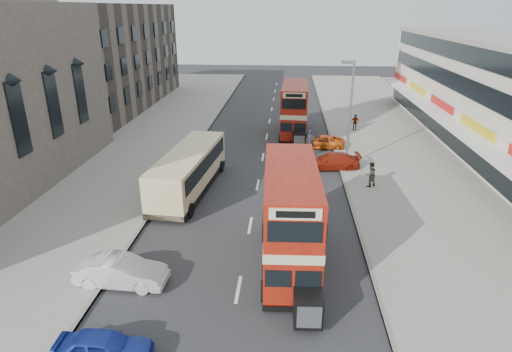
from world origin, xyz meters
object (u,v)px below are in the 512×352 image
at_px(coach, 189,170).
at_px(car_left_front, 121,272).
at_px(car_right_b, 322,142).
at_px(cyclist, 310,147).
at_px(pedestrian_near, 370,174).
at_px(street_lamp, 350,107).
at_px(bus_main, 290,218).
at_px(pedestrian_far, 355,122).
at_px(car_right_a, 331,161).
at_px(bus_second, 295,110).
at_px(car_left_near, 104,348).

relative_size(coach, car_left_front, 2.48).
relative_size(car_right_b, cyclist, 1.73).
height_order(car_right_b, pedestrian_near, pedestrian_near).
bearing_deg(car_right_b, cyclist, -19.89).
xyz_separation_m(street_lamp, pedestrian_near, (1.20, -4.00, -3.76)).
relative_size(coach, cyclist, 4.39).
height_order(bus_main, pedestrian_far, bus_main).
bearing_deg(pedestrian_near, bus_main, 32.51).
bearing_deg(bus_main, cyclist, -97.93).
xyz_separation_m(bus_main, pedestrian_near, (5.49, 9.85, -1.50)).
distance_m(street_lamp, car_right_a, 4.32).
bearing_deg(bus_main, car_right_b, -100.62).
bearing_deg(pedestrian_far, coach, -126.68).
xyz_separation_m(car_left_front, pedestrian_far, (13.95, 26.65, 0.26)).
bearing_deg(bus_main, car_right_a, -105.39).
distance_m(street_lamp, pedestrian_near, 5.62).
relative_size(car_right_a, pedestrian_far, 2.77).
bearing_deg(bus_second, pedestrian_near, 113.74).
distance_m(pedestrian_near, cyclist, 7.47).
bearing_deg(bus_second, pedestrian_far, -160.80).
bearing_deg(car_left_near, car_right_b, -20.49).
height_order(car_left_near, car_right_b, car_left_near).
bearing_deg(coach, car_left_near, -83.63).
height_order(bus_second, coach, bus_second).
distance_m(car_right_b, cyclist, 2.77).
bearing_deg(car_left_front, coach, -1.60).
relative_size(pedestrian_near, cyclist, 0.76).
bearing_deg(bus_second, car_right_b, 124.38).
bearing_deg(cyclist, car_left_near, -101.93).
distance_m(coach, car_left_near, 15.09).
bearing_deg(car_left_near, bus_second, -13.59).
relative_size(street_lamp, pedestrian_near, 4.65).
xyz_separation_m(bus_second, cyclist, (1.29, -6.33, -1.64)).
relative_size(bus_main, car_left_front, 2.14).
xyz_separation_m(coach, car_right_a, (9.93, 4.98, -0.92)).
bearing_deg(car_left_near, pedestrian_far, -22.99).
relative_size(bus_second, car_left_front, 2.14).
height_order(car_right_a, pedestrian_near, pedestrian_near).
relative_size(bus_main, pedestrian_far, 5.59).
bearing_deg(car_right_a, bus_main, -17.06).
height_order(coach, pedestrian_near, coach).
bearing_deg(street_lamp, pedestrian_near, -73.24).
height_order(pedestrian_near, cyclist, cyclist).
xyz_separation_m(bus_main, bus_second, (0.37, 22.59, -0.02)).
bearing_deg(street_lamp, bus_second, 114.13).
relative_size(car_left_front, car_right_b, 1.03).
height_order(bus_second, car_right_a, bus_second).
distance_m(street_lamp, bus_main, 14.67).
height_order(car_left_front, cyclist, cyclist).
bearing_deg(bus_second, street_lamp, 115.98).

